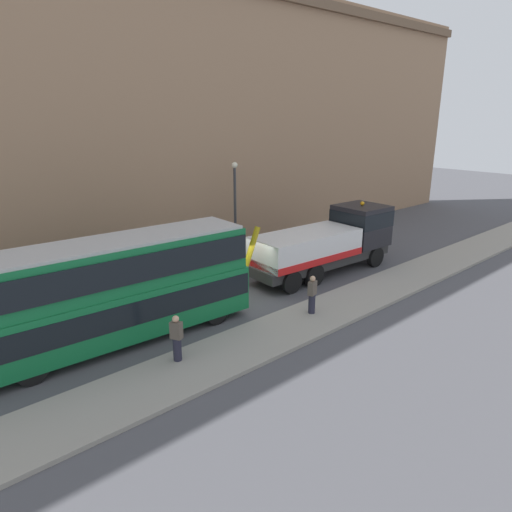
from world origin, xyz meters
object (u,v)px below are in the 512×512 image
Objects in this scene: recovery_tow_truck at (328,241)px; pedestrian_bystander at (312,295)px; double_decker_bus at (112,288)px; pedestrian_onlooker at (177,339)px; street_lamp at (235,202)px.

recovery_tow_truck is 6.17m from pedestrian_bystander.
recovery_tow_truck is 5.97× the size of pedestrian_bystander.
pedestrian_onlooker is (0.88, -2.97, -1.25)m from double_decker_bus.
pedestrian_bystander is at bearing -21.81° from double_decker_bus.
street_lamp reaches higher than pedestrian_bystander.
pedestrian_onlooker is 0.29× the size of street_lamp.
street_lamp is at bearing 30.25° from double_decker_bus.
pedestrian_bystander is (6.53, -0.44, 0.00)m from pedestrian_onlooker.
street_lamp reaches higher than pedestrian_onlooker.
double_decker_bus is at bearing 50.48° from pedestrian_bystander.
pedestrian_onlooker is at bearing 71.35° from pedestrian_bystander.
double_decker_bus is at bearing -152.67° from street_lamp.
pedestrian_bystander is at bearing -31.70° from pedestrian_onlooker.
recovery_tow_truck is at bearing -71.15° from pedestrian_bystander.
pedestrian_onlooker is at bearing -138.48° from street_lamp.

